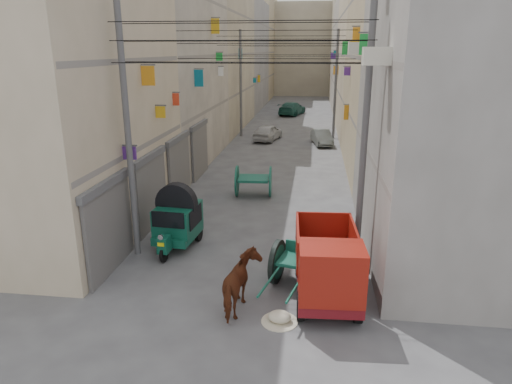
% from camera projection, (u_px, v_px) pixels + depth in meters
% --- Properties ---
extents(building_row_left, '(8.00, 62.00, 14.00)m').
position_uv_depth(building_row_left, '(203.00, 51.00, 40.59)').
color(building_row_left, '#C5B195').
rests_on(building_row_left, ground).
extents(building_row_right, '(8.00, 62.00, 14.00)m').
position_uv_depth(building_row_right, '(387.00, 51.00, 38.64)').
color(building_row_right, gray).
rests_on(building_row_right, ground).
extents(end_cap_building, '(22.00, 10.00, 13.00)m').
position_uv_depth(end_cap_building, '(303.00, 50.00, 69.77)').
color(end_cap_building, '#B3A98D').
rests_on(end_cap_building, ground).
extents(shutters_left, '(0.18, 14.40, 2.88)m').
position_uv_depth(shutters_left, '(167.00, 176.00, 19.09)').
color(shutters_left, '#4A4B4F').
rests_on(shutters_left, ground).
extents(signboards, '(8.22, 40.52, 5.67)m').
position_uv_depth(signboards, '(281.00, 102.00, 28.72)').
color(signboards, '#502381').
rests_on(signboards, ground).
extents(ac_units, '(0.70, 6.55, 3.35)m').
position_uv_depth(ac_units, '(369.00, 19.00, 13.83)').
color(ac_units, beige).
rests_on(ac_units, ground).
extents(utility_poles, '(7.40, 22.20, 8.00)m').
position_uv_depth(utility_poles, '(275.00, 100.00, 24.14)').
color(utility_poles, '#505052').
rests_on(utility_poles, ground).
extents(overhead_cables, '(7.40, 22.52, 1.12)m').
position_uv_depth(overhead_cables, '(270.00, 45.00, 20.85)').
color(overhead_cables, black).
rests_on(overhead_cables, ground).
extents(auto_rickshaw, '(1.55, 2.51, 1.73)m').
position_uv_depth(auto_rickshaw, '(177.00, 219.00, 15.62)').
color(auto_rickshaw, black).
rests_on(auto_rickshaw, ground).
extents(tonga_cart, '(1.73, 3.06, 1.30)m').
position_uv_depth(tonga_cart, '(297.00, 264.00, 13.07)').
color(tonga_cart, black).
rests_on(tonga_cart, ground).
extents(mini_truck, '(1.83, 3.73, 2.05)m').
position_uv_depth(mini_truck, '(328.00, 271.00, 12.01)').
color(mini_truck, black).
rests_on(mini_truck, ground).
extents(second_cart, '(1.71, 1.53, 1.44)m').
position_uv_depth(second_cart, '(254.00, 180.00, 21.13)').
color(second_cart, '#135341').
rests_on(second_cart, ground).
extents(feed_sack, '(0.58, 0.46, 0.29)m').
position_uv_depth(feed_sack, '(280.00, 317.00, 11.45)').
color(feed_sack, beige).
rests_on(feed_sack, ground).
extents(horse, '(0.92, 1.83, 1.50)m').
position_uv_depth(horse, '(241.00, 284.00, 11.80)').
color(horse, brown).
rests_on(horse, ground).
extents(distant_car_white, '(2.19, 3.83, 1.23)m').
position_uv_depth(distant_car_white, '(268.00, 132.00, 34.31)').
color(distant_car_white, silver).
rests_on(distant_car_white, ground).
extents(distant_car_grey, '(1.70, 3.40, 1.07)m').
position_uv_depth(distant_car_grey, '(322.00, 137.00, 32.74)').
color(distant_car_grey, '#4F5450').
rests_on(distant_car_grey, ground).
extents(distant_car_green, '(2.97, 4.92, 1.33)m').
position_uv_depth(distant_car_green, '(292.00, 108.00, 47.74)').
color(distant_car_green, '#1C5346').
rests_on(distant_car_green, ground).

